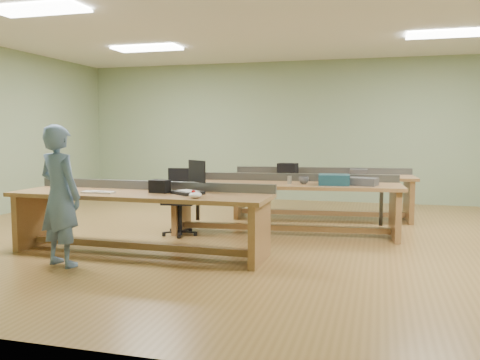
{
  "coord_description": "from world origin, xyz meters",
  "views": [
    {
      "loc": [
        1.55,
        -6.95,
        1.49
      ],
      "look_at": [
        -0.2,
        -0.6,
        0.86
      ],
      "focal_mm": 38.0,
      "sensor_mm": 36.0,
      "label": 1
    }
  ],
  "objects_px": {
    "camera_bag": "(160,186)",
    "task_chair": "(181,211)",
    "drinks_can": "(290,180)",
    "mug": "(304,180)",
    "workbench_back": "(322,186)",
    "person": "(60,196)",
    "parts_bin_grey": "(363,182)",
    "workbench_front": "(141,208)",
    "parts_bin_teal": "(334,180)",
    "laptop_base": "(188,193)",
    "workbench_mid": "(285,196)"
  },
  "relations": [
    {
      "from": "workbench_mid",
      "to": "mug",
      "type": "xyz_separation_m",
      "value": [
        0.29,
        -0.07,
        0.24
      ]
    },
    {
      "from": "workbench_mid",
      "to": "mug",
      "type": "height_order",
      "value": "workbench_mid"
    },
    {
      "from": "workbench_mid",
      "to": "camera_bag",
      "type": "bearing_deg",
      "value": -134.03
    },
    {
      "from": "workbench_back",
      "to": "person",
      "type": "distance_m",
      "value": 4.62
    },
    {
      "from": "mug",
      "to": "workbench_back",
      "type": "bearing_deg",
      "value": 86.98
    },
    {
      "from": "workbench_front",
      "to": "laptop_base",
      "type": "bearing_deg",
      "value": 2.44
    },
    {
      "from": "workbench_front",
      "to": "camera_bag",
      "type": "height_order",
      "value": "camera_bag"
    },
    {
      "from": "task_chair",
      "to": "mug",
      "type": "bearing_deg",
      "value": 3.19
    },
    {
      "from": "camera_bag",
      "to": "mug",
      "type": "xyz_separation_m",
      "value": [
        1.54,
        1.51,
        -0.02
      ]
    },
    {
      "from": "parts_bin_teal",
      "to": "parts_bin_grey",
      "type": "distance_m",
      "value": 0.39
    },
    {
      "from": "task_chair",
      "to": "mug",
      "type": "distance_m",
      "value": 1.83
    },
    {
      "from": "task_chair",
      "to": "parts_bin_teal",
      "type": "height_order",
      "value": "task_chair"
    },
    {
      "from": "person",
      "to": "task_chair",
      "type": "height_order",
      "value": "person"
    },
    {
      "from": "workbench_back",
      "to": "parts_bin_teal",
      "type": "xyz_separation_m",
      "value": [
        0.34,
        -1.6,
        0.26
      ]
    },
    {
      "from": "parts_bin_teal",
      "to": "parts_bin_grey",
      "type": "height_order",
      "value": "parts_bin_teal"
    },
    {
      "from": "workbench_front",
      "to": "person",
      "type": "bearing_deg",
      "value": -127.17
    },
    {
      "from": "person",
      "to": "parts_bin_grey",
      "type": "relative_size",
      "value": 4.0
    },
    {
      "from": "person",
      "to": "task_chair",
      "type": "bearing_deg",
      "value": -90.02
    },
    {
      "from": "person",
      "to": "camera_bag",
      "type": "relative_size",
      "value": 6.76
    },
    {
      "from": "workbench_mid",
      "to": "workbench_back",
      "type": "distance_m",
      "value": 1.56
    },
    {
      "from": "workbench_mid",
      "to": "parts_bin_teal",
      "type": "height_order",
      "value": "parts_bin_teal"
    },
    {
      "from": "workbench_mid",
      "to": "parts_bin_teal",
      "type": "xyz_separation_m",
      "value": [
        0.71,
        -0.09,
        0.26
      ]
    },
    {
      "from": "camera_bag",
      "to": "task_chair",
      "type": "bearing_deg",
      "value": 106.87
    },
    {
      "from": "parts_bin_teal",
      "to": "mug",
      "type": "xyz_separation_m",
      "value": [
        -0.42,
        0.01,
        -0.02
      ]
    },
    {
      "from": "parts_bin_grey",
      "to": "mug",
      "type": "xyz_separation_m",
      "value": [
        -0.81,
        -0.03,
        0.0
      ]
    },
    {
      "from": "person",
      "to": "parts_bin_grey",
      "type": "xyz_separation_m",
      "value": [
        3.18,
        2.35,
        0.02
      ]
    },
    {
      "from": "camera_bag",
      "to": "task_chair",
      "type": "xyz_separation_m",
      "value": [
        -0.19,
        1.13,
        -0.48
      ]
    },
    {
      "from": "workbench_mid",
      "to": "task_chair",
      "type": "bearing_deg",
      "value": -168.57
    },
    {
      "from": "laptop_base",
      "to": "parts_bin_teal",
      "type": "relative_size",
      "value": 0.8
    },
    {
      "from": "camera_bag",
      "to": "task_chair",
      "type": "height_order",
      "value": "task_chair"
    },
    {
      "from": "workbench_front",
      "to": "workbench_back",
      "type": "xyz_separation_m",
      "value": [
        1.86,
        3.14,
        -0.0
      ]
    },
    {
      "from": "parts_bin_grey",
      "to": "mug",
      "type": "relative_size",
      "value": 2.86
    },
    {
      "from": "camera_bag",
      "to": "parts_bin_grey",
      "type": "distance_m",
      "value": 2.81
    },
    {
      "from": "task_chair",
      "to": "drinks_can",
      "type": "relative_size",
      "value": 8.52
    },
    {
      "from": "camera_bag",
      "to": "mug",
      "type": "height_order",
      "value": "camera_bag"
    },
    {
      "from": "workbench_front",
      "to": "mug",
      "type": "xyz_separation_m",
      "value": [
        1.77,
        1.55,
        0.24
      ]
    },
    {
      "from": "camera_bag",
      "to": "mug",
      "type": "bearing_deg",
      "value": 51.5
    },
    {
      "from": "drinks_can",
      "to": "workbench_front",
      "type": "bearing_deg",
      "value": -136.01
    },
    {
      "from": "camera_bag",
      "to": "task_chair",
      "type": "relative_size",
      "value": 0.24
    },
    {
      "from": "mug",
      "to": "camera_bag",
      "type": "bearing_deg",
      "value": -135.64
    },
    {
      "from": "task_chair",
      "to": "mug",
      "type": "relative_size",
      "value": 6.98
    },
    {
      "from": "laptop_base",
      "to": "task_chair",
      "type": "xyz_separation_m",
      "value": [
        -0.57,
        1.16,
        -0.42
      ]
    },
    {
      "from": "camera_bag",
      "to": "parts_bin_teal",
      "type": "bearing_deg",
      "value": 44.33
    },
    {
      "from": "person",
      "to": "parts_bin_grey",
      "type": "distance_m",
      "value": 3.96
    },
    {
      "from": "parts_bin_teal",
      "to": "workbench_back",
      "type": "bearing_deg",
      "value": 102.03
    },
    {
      "from": "task_chair",
      "to": "parts_bin_grey",
      "type": "distance_m",
      "value": 2.62
    },
    {
      "from": "workbench_back",
      "to": "laptop_base",
      "type": "relative_size",
      "value": 9.29
    },
    {
      "from": "mug",
      "to": "workbench_front",
      "type": "bearing_deg",
      "value": -138.84
    },
    {
      "from": "person",
      "to": "laptop_base",
      "type": "xyz_separation_m",
      "value": [
        1.21,
        0.78,
        -0.02
      ]
    },
    {
      "from": "workbench_back",
      "to": "mug",
      "type": "distance_m",
      "value": 1.61
    }
  ]
}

